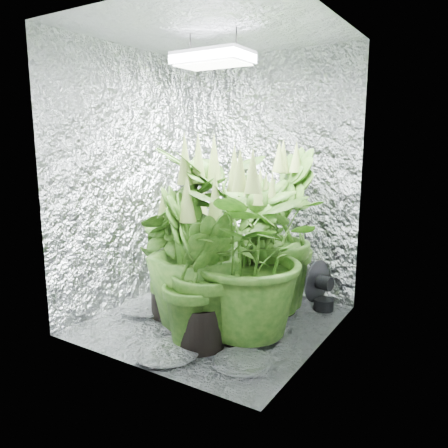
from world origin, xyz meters
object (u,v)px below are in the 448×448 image
at_px(grow_lamp, 213,59).
at_px(plant_f, 169,260).
at_px(plant_b, 253,240).
at_px(plant_h, 256,254).
at_px(plant_c, 277,233).
at_px(plant_e, 241,251).
at_px(circulation_fan, 321,289).
at_px(plant_d, 196,241).
at_px(plant_a, 194,239).
at_px(plant_g, 199,271).

bearing_deg(grow_lamp, plant_f, -163.10).
height_order(plant_b, plant_h, plant_b).
bearing_deg(plant_b, plant_c, -20.27).
xyz_separation_m(plant_e, plant_f, (-0.64, 0.06, -0.17)).
height_order(plant_f, circulation_fan, plant_f).
height_order(plant_e, circulation_fan, plant_e).
height_order(grow_lamp, plant_b, grow_lamp).
height_order(plant_d, plant_f, plant_d).
height_order(plant_a, plant_e, plant_e).
height_order(plant_d, plant_g, plant_d).
xyz_separation_m(grow_lamp, plant_c, (0.30, 0.40, -1.21)).
xyz_separation_m(plant_a, plant_c, (0.94, -0.24, 0.21)).
relative_size(plant_b, plant_h, 1.01).
xyz_separation_m(plant_a, plant_d, (0.60, -0.80, 0.21)).
distance_m(plant_b, plant_c, 0.28).
relative_size(plant_c, circulation_fan, 3.40).
bearing_deg(plant_e, plant_g, -125.60).
relative_size(plant_d, plant_g, 1.20).
height_order(plant_c, plant_d, plant_d).
bearing_deg(plant_c, plant_g, -101.01).
height_order(grow_lamp, plant_c, grow_lamp).
xyz_separation_m(plant_e, circulation_fan, (0.27, 0.79, -0.44)).
bearing_deg(plant_b, grow_lamp, -96.35).
xyz_separation_m(plant_a, plant_g, (0.79, -1.03, 0.09)).
distance_m(grow_lamp, plant_h, 1.35).
relative_size(plant_e, plant_g, 1.21).
xyz_separation_m(plant_b, plant_f, (-0.38, -0.59, -0.08)).
bearing_deg(plant_b, circulation_fan, 14.05).
distance_m(plant_c, plant_h, 0.28).
height_order(plant_f, plant_g, plant_g).
distance_m(grow_lamp, plant_b, 1.41).
bearing_deg(plant_d, plant_c, 58.99).
distance_m(plant_b, plant_f, 0.71).
bearing_deg(plant_d, plant_e, 0.22).
xyz_separation_m(plant_d, circulation_fan, (0.62, 0.79, -0.46)).
xyz_separation_m(plant_b, plant_e, (0.26, -0.65, 0.09)).
xyz_separation_m(plant_c, plant_e, (0.01, -0.56, -0.02)).
bearing_deg(plant_f, plant_d, -11.79).
relative_size(grow_lamp, plant_h, 0.46).
height_order(grow_lamp, plant_d, grow_lamp).
xyz_separation_m(plant_b, plant_g, (0.09, -0.88, -0.01)).
bearing_deg(circulation_fan, plant_b, -153.51).
distance_m(grow_lamp, plant_c, 1.31).
distance_m(plant_e, plant_h, 0.32).
height_order(plant_f, plant_h, plant_h).
relative_size(plant_a, plant_g, 0.82).
bearing_deg(grow_lamp, plant_a, 135.00).
relative_size(grow_lamp, plant_a, 0.55).
height_order(plant_b, plant_e, plant_e).
bearing_deg(circulation_fan, plant_a, -168.17).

